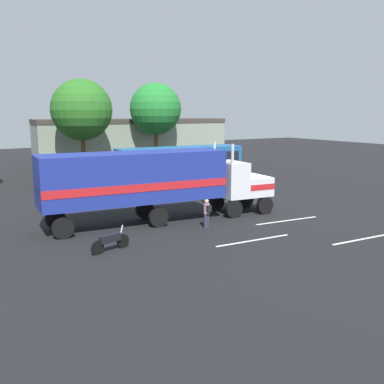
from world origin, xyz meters
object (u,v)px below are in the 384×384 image
object	(u,v)px
semi_truck	(153,180)
motorcycle	(111,241)
tree_center	(82,110)
person_bystander	(207,212)
parked_bus	(180,163)
tree_left	(155,109)

from	to	relation	value
semi_truck	motorcycle	distance (m)	6.00
tree_center	motorcycle	bearing A→B (deg)	-104.90
motorcycle	person_bystander	bearing A→B (deg)	10.80
person_bystander	tree_center	size ratio (longest dim) A/B	0.17
parked_bus	tree_left	world-z (taller)	tree_left
parked_bus	motorcycle	size ratio (longest dim) A/B	5.40
person_bystander	tree_center	bearing A→B (deg)	89.19
parked_bus	tree_center	xyz separation A→B (m)	(-5.30, 9.98, 4.47)
parked_bus	person_bystander	bearing A→B (deg)	-113.55
tree_left	parked_bus	bearing A→B (deg)	-106.33
tree_left	tree_center	distance (m)	8.67
semi_truck	parked_bus	size ratio (longest dim) A/B	1.29
tree_left	tree_center	xyz separation A→B (m)	(-8.59, -1.22, -0.12)
parked_bus	motorcycle	xyz separation A→B (m)	(-11.71, -14.07, -1.58)
person_bystander	tree_left	distance (m)	26.34
semi_truck	tree_center	xyz separation A→B (m)	(2.30, 20.18, 4.01)
motorcycle	tree_center	bearing A→B (deg)	75.10
tree_left	motorcycle	bearing A→B (deg)	-120.67
semi_truck	parked_bus	world-z (taller)	semi_truck
parked_bus	tree_left	xyz separation A→B (m)	(3.28, 11.20, 4.59)
person_bystander	tree_left	bearing A→B (deg)	69.72
motorcycle	tree_center	world-z (taller)	tree_center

